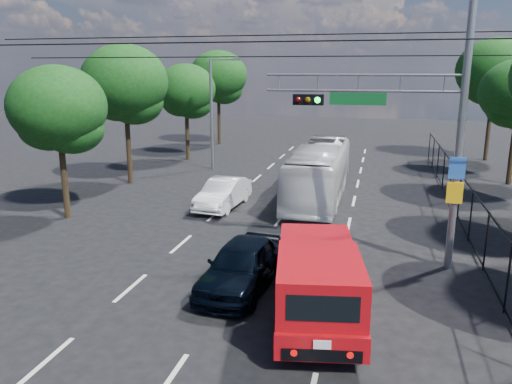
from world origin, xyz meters
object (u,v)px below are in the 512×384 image
(signal_mast, at_px, (422,108))
(red_pickup, at_px, (317,280))
(white_bus, at_px, (319,172))
(white_van, at_px, (223,193))
(navy_hatchback, at_px, (242,265))

(signal_mast, xyz_separation_m, red_pickup, (-2.60, -4.59, -4.13))
(signal_mast, relative_size, white_bus, 0.96)
(white_van, bearing_deg, signal_mast, -28.15)
(navy_hatchback, bearing_deg, signal_mast, 36.86)
(red_pickup, bearing_deg, white_bus, 96.64)
(red_pickup, bearing_deg, white_van, 119.90)
(signal_mast, height_order, navy_hatchback, signal_mast)
(red_pickup, xyz_separation_m, white_bus, (-1.47, 12.61, 0.27))
(navy_hatchback, height_order, white_van, navy_hatchback)
(white_bus, bearing_deg, navy_hatchback, -94.79)
(red_pickup, height_order, white_bus, white_bus)
(red_pickup, bearing_deg, signal_mast, 60.48)
(red_pickup, height_order, white_van, red_pickup)
(signal_mast, relative_size, navy_hatchback, 2.17)
(navy_hatchback, xyz_separation_m, white_van, (-3.27, 8.48, -0.06))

